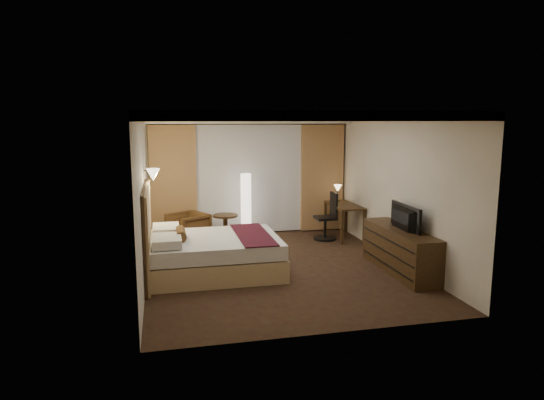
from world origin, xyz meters
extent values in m
cube|color=black|center=(0.00, 0.00, 0.00)|extent=(4.50, 5.50, 0.01)
cube|color=white|center=(0.00, 0.00, 2.70)|extent=(4.50, 5.50, 0.01)
cube|color=beige|center=(0.00, 2.75, 1.35)|extent=(4.50, 0.02, 2.70)
cube|color=beige|center=(-2.25, 0.00, 1.35)|extent=(0.02, 5.50, 2.70)
cube|color=beige|center=(2.25, 0.00, 1.35)|extent=(0.02, 5.50, 2.70)
cube|color=white|center=(0.00, 2.50, 2.60)|extent=(4.50, 0.50, 0.20)
cube|color=silver|center=(0.00, 2.67, 1.25)|extent=(2.48, 0.04, 2.45)
cube|color=#A87B4D|center=(-1.70, 2.61, 1.25)|extent=(1.00, 0.14, 2.45)
cube|color=#A87B4D|center=(1.70, 2.61, 1.25)|extent=(1.00, 0.14, 2.45)
imported|color=#482F15|center=(-1.44, 1.98, 0.37)|extent=(0.93, 0.95, 0.74)
imported|color=black|center=(1.97, -0.71, 1.05)|extent=(0.60, 1.02, 0.13)
camera|label=1|loc=(-1.94, -8.06, 2.61)|focal=32.00mm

